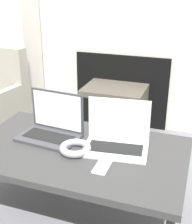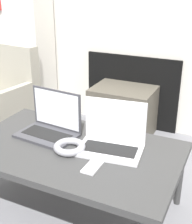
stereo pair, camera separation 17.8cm
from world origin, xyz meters
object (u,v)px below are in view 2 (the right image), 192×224
headphones (70,147)px  tv (123,111)px  armchair (0,89)px  phone (92,167)px  laptop_left (51,124)px  laptop_right (112,138)px

headphones → tv: 1.08m
tv → armchair: bearing=-165.5°
phone → laptop_left: bearing=149.8°
laptop_left → laptop_right: same height
laptop_left → armchair: (-0.98, 0.66, -0.13)m
headphones → armchair: armchair is taller
phone → headphones: bearing=151.6°
headphones → phone: bearing=-28.4°
laptop_right → phone: (-0.01, -0.22, -0.06)m
laptop_left → laptop_right: 0.39m
phone → tv: (-0.28, 1.15, -0.20)m
headphones → tv: size_ratio=0.33×
phone → laptop_right: bearing=87.7°
headphones → armchair: (-1.17, 0.78, -0.09)m
headphones → laptop_left: bearing=148.2°
laptop_right → armchair: size_ratio=0.50×
laptop_left → phone: 0.44m
laptop_left → tv: 0.97m
laptop_right → armchair: armchair is taller
headphones → phone: size_ratio=1.34×
phone → armchair: bearing=147.1°
headphones → tv: bearing=95.2°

